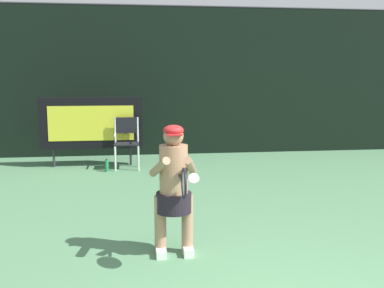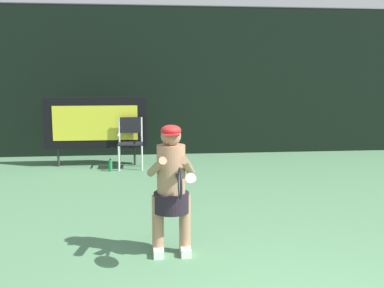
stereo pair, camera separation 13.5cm
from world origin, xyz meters
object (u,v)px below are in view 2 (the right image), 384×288
at_px(tennis_racket, 180,183).
at_px(umpire_chair, 130,139).
at_px(scoreboard, 96,123).
at_px(water_bottle, 110,165).
at_px(tennis_player, 171,185).

bearing_deg(tennis_racket, umpire_chair, 99.55).
bearing_deg(umpire_chair, tennis_racket, -83.52).
height_order(scoreboard, tennis_racket, scoreboard).
relative_size(scoreboard, water_bottle, 8.30).
bearing_deg(tennis_racket, tennis_player, 98.95).
height_order(water_bottle, tennis_racket, tennis_racket).
xyz_separation_m(umpire_chair, water_bottle, (-0.41, -0.30, -0.50)).
height_order(umpire_chair, water_bottle, umpire_chair).
distance_m(tennis_player, tennis_racket, 0.52).
relative_size(umpire_chair, water_bottle, 4.08).
height_order(scoreboard, water_bottle, scoreboard).
xyz_separation_m(scoreboard, tennis_player, (1.30, -5.21, -0.17)).
bearing_deg(tennis_racket, scoreboard, 106.43).
xyz_separation_m(umpire_chair, tennis_player, (0.56, -4.86, 0.16)).
xyz_separation_m(tennis_player, tennis_racket, (0.05, -0.50, 0.14)).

